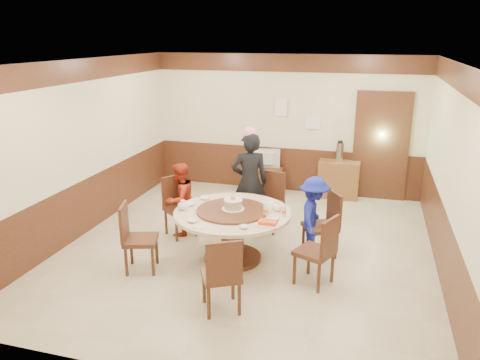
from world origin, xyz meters
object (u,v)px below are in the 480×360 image
(person_blue, at_px, (314,217))
(thermos, at_px, (340,152))
(shrimp_platter, at_px, (268,223))
(tv_stand, at_px, (263,180))
(side_cabinet, at_px, (338,179))
(birthday_cake, at_px, (233,204))
(television, at_px, (263,159))
(person_standing, at_px, (250,182))
(person_red, at_px, (180,199))
(banquet_table, at_px, (232,226))

(person_blue, relative_size, thermos, 3.18)
(person_blue, xyz_separation_m, shrimp_platter, (-0.51, -0.83, 0.17))
(tv_stand, xyz_separation_m, side_cabinet, (1.56, 0.03, 0.12))
(birthday_cake, xyz_separation_m, shrimp_platter, (0.59, -0.37, -0.08))
(tv_stand, relative_size, television, 1.23)
(shrimp_platter, bearing_deg, thermos, 79.70)
(person_blue, bearing_deg, television, 24.78)
(person_standing, height_order, tv_stand, person_standing)
(birthday_cake, relative_size, side_cabinet, 0.41)
(person_standing, height_order, birthday_cake, person_standing)
(person_blue, relative_size, television, 1.74)
(person_red, xyz_separation_m, thermos, (2.33, 2.56, 0.34))
(television, relative_size, thermos, 1.83)
(person_red, distance_m, birthday_cake, 1.29)
(shrimp_platter, bearing_deg, person_blue, 58.57)
(person_red, distance_m, television, 2.65)
(person_blue, bearing_deg, banquet_table, 110.86)
(person_red, bearing_deg, shrimp_platter, 78.51)
(person_standing, xyz_separation_m, side_cabinet, (1.30, 2.08, -0.46))
(person_blue, distance_m, side_cabinet, 2.76)
(person_standing, xyz_separation_m, thermos, (1.29, 2.08, 0.10))
(person_blue, bearing_deg, person_red, 82.71)
(person_standing, relative_size, tv_stand, 1.97)
(television, bearing_deg, birthday_cake, 88.66)
(person_standing, bearing_deg, shrimp_platter, 91.06)
(banquet_table, height_order, tv_stand, banquet_table)
(person_standing, relative_size, thermos, 4.40)
(shrimp_platter, xyz_separation_m, thermos, (0.65, 3.57, 0.16))
(banquet_table, relative_size, birthday_cake, 5.12)
(thermos, bearing_deg, person_standing, -121.89)
(person_standing, bearing_deg, side_cabinet, -144.36)
(shrimp_platter, height_order, thermos, thermos)
(banquet_table, relative_size, person_blue, 1.38)
(banquet_table, relative_size, side_cabinet, 2.09)
(tv_stand, xyz_separation_m, television, (0.00, 0.00, 0.45))
(birthday_cake, bearing_deg, tv_stand, 95.54)
(side_cabinet, xyz_separation_m, thermos, (-0.01, 0.00, 0.56))
(person_standing, distance_m, side_cabinet, 2.49)
(person_blue, relative_size, side_cabinet, 1.51)
(thermos, bearing_deg, tv_stand, -178.89)
(person_blue, relative_size, shrimp_platter, 4.03)
(person_red, relative_size, birthday_cake, 3.70)
(person_standing, xyz_separation_m, person_blue, (1.15, -0.67, -0.23))
(person_blue, bearing_deg, person_standing, 57.33)
(person_standing, bearing_deg, television, -105.22)
(person_standing, relative_size, birthday_cake, 5.12)
(banquet_table, distance_m, person_red, 1.27)
(television, height_order, thermos, thermos)
(tv_stand, height_order, side_cabinet, side_cabinet)
(birthday_cake, bearing_deg, television, 95.54)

